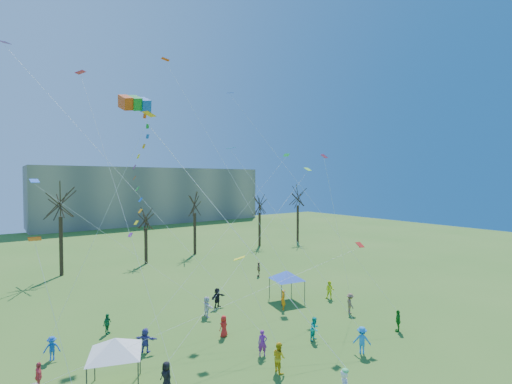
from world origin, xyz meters
TOP-DOWN VIEW (x-y plane):
  - distant_building at (22.00, 82.00)m, footprint 60.00×14.00m
  - bare_tree_row at (4.36, 35.57)m, footprint 67.88×7.61m
  - big_box_kite at (-6.16, 8.07)m, footprint 4.42×7.06m
  - canopy_tent_white at (-8.55, 6.27)m, footprint 3.67×3.67m
  - canopy_tent_blue at (9.12, 11.73)m, footprint 3.81×3.81m
  - festival_crowd at (0.33, 7.76)m, footprint 26.42×20.85m
  - small_kites_aloft at (0.20, 11.16)m, footprint 26.49×19.05m

SIDE VIEW (x-z plane):
  - festival_crowd at x=0.33m, z-range -0.06..1.78m
  - canopy_tent_blue at x=9.12m, z-range 1.01..3.94m
  - canopy_tent_white at x=-8.55m, z-range 1.02..3.96m
  - bare_tree_row at x=4.36m, z-range 1.55..12.92m
  - distant_building at x=22.00m, z-range 0.00..15.00m
  - big_box_kite at x=-6.16m, z-range 2.25..21.93m
  - small_kites_aloft at x=0.20m, z-range -3.66..30.77m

